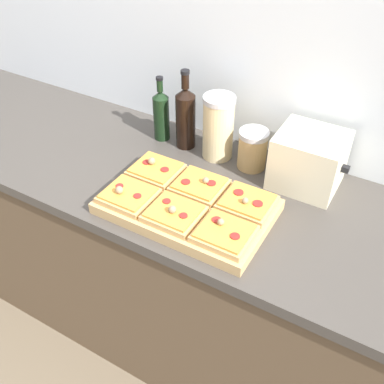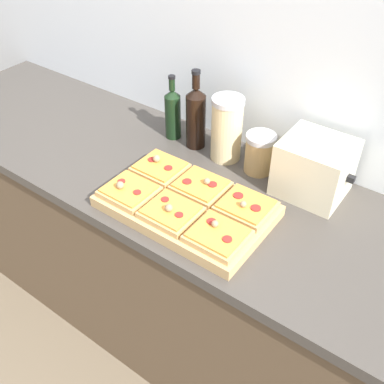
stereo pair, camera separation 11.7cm
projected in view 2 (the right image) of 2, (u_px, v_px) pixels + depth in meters
The scene contains 15 objects.
ground_plane at pixel (148, 382), 1.93m from camera, with size 12.00×12.00×0.00m, color brown.
wall_back at pixel (251, 50), 1.56m from camera, with size 6.00×0.06×2.50m.
kitchen_counter at pixel (191, 267), 1.85m from camera, with size 2.63×0.67×0.89m.
cutting_board at pixel (186, 206), 1.44m from camera, with size 0.53×0.33×0.04m, color tan.
pizza_slice_back_left at pixel (160, 167), 1.54m from camera, with size 0.16×0.15×0.05m.
pizza_slice_back_center at pixel (201, 186), 1.47m from camera, with size 0.16×0.15×0.05m.
pizza_slice_back_right at pixel (246, 206), 1.39m from camera, with size 0.16×0.15×0.05m.
pizza_slice_front_left at pixel (129, 191), 1.45m from camera, with size 0.16×0.15×0.05m.
pizza_slice_front_center at pixel (171, 212), 1.37m from camera, with size 0.16×0.15×0.05m.
pizza_slice_front_right at pixel (218, 235), 1.29m from camera, with size 0.16×0.15×0.05m.
olive_oil_bottle at pixel (173, 113), 1.73m from camera, with size 0.06×0.06×0.26m.
wine_bottle at pixel (196, 116), 1.66m from camera, with size 0.07×0.07×0.31m.
grain_jar_tall at pixel (227, 129), 1.61m from camera, with size 0.12×0.12×0.24m.
grain_jar_short at pixel (260, 153), 1.57m from camera, with size 0.11×0.11×0.15m.
toaster_oven at pixel (314, 168), 1.47m from camera, with size 0.24×0.20×0.19m.
Camera 2 is at (0.73, -0.68, 1.86)m, focal length 42.00 mm.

